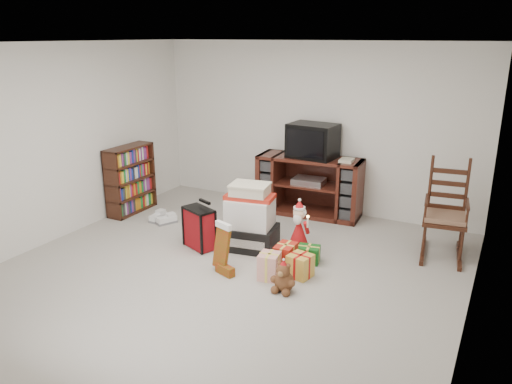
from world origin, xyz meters
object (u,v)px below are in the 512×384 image
sneaker_pair (162,219)px  gift_cluster (291,261)px  gift_pile (250,221)px  teddy_bear (284,279)px  rocking_chair (445,221)px  santa_figurine (299,232)px  red_suitcase (199,228)px  bookshelf (131,181)px  mrs_claus_figurine (256,222)px  crt_television (313,141)px  tv_stand (309,186)px

sneaker_pair → gift_cluster: (2.26, -0.56, 0.07)m
gift_pile → teddy_bear: 1.19m
rocking_chair → santa_figurine: rocking_chair is taller
sneaker_pair → teddy_bear: bearing=-12.6°
red_suitcase → sneaker_pair: red_suitcase is taller
gift_pile → gift_cluster: gift_pile is taller
bookshelf → red_suitcase: (1.67, -0.67, -0.22)m
santa_figurine → sneaker_pair: santa_figurine is taller
teddy_bear → santa_figurine: santa_figurine is taller
teddy_bear → sneaker_pair: (-2.39, 1.03, -0.09)m
rocking_chair → sneaker_pair: size_ratio=3.35×
rocking_chair → sneaker_pair: 3.81m
bookshelf → sneaker_pair: bearing=-12.8°
gift_pile → red_suitcase: bearing=-162.0°
gift_pile → mrs_claus_figurine: (-0.06, 0.25, -0.11)m
rocking_chair → crt_television: (-1.96, 0.57, 0.70)m
rocking_chair → mrs_claus_figurine: 2.34m
santa_figurine → red_suitcase: bearing=-157.1°
gift_cluster → bookshelf: bearing=166.4°
santa_figurine → crt_television: bearing=105.7°
teddy_bear → red_suitcase: bearing=159.6°
tv_stand → gift_cluster: bearing=-77.7°
rocking_chair → gift_pile: bearing=-163.6°
rocking_chair → gift_cluster: size_ratio=1.49×
red_suitcase → mrs_claus_figurine: 0.75m
teddy_bear → mrs_claus_figurine: bearing=130.0°
sneaker_pair → crt_television: crt_television is taller
mrs_claus_figurine → gift_cluster: 0.99m
santa_figurine → mrs_claus_figurine: (-0.64, 0.07, -0.01)m
santa_figurine → mrs_claus_figurine: size_ratio=1.03×
santa_figurine → gift_cluster: bearing=-75.8°
red_suitcase → sneaker_pair: 1.13m
tv_stand → bookshelf: size_ratio=1.54×
gift_pile → sneaker_pair: bearing=162.4°
red_suitcase → gift_cluster: 1.29m
mrs_claus_figurine → gift_cluster: (0.77, -0.60, -0.13)m
gift_pile → crt_television: bearing=72.5°
santa_figurine → crt_television: 1.63m
rocking_chair → bookshelf: bearing=-179.7°
teddy_bear → tv_stand: bearing=105.8°
sneaker_pair → bookshelf: bearing=177.9°
mrs_claus_figurine → sneaker_pair: (-1.49, -0.04, -0.20)m
gift_pile → crt_television: crt_television is taller
gift_pile → mrs_claus_figurine: bearing=92.6°
tv_stand → red_suitcase: size_ratio=2.52×
rocking_chair → red_suitcase: rocking_chair is taller
tv_stand → mrs_claus_figurine: size_ratio=2.38×
tv_stand → mrs_claus_figurine: 1.30m
rocking_chair → mrs_claus_figurine: bearing=-169.9°
gift_pile → mrs_claus_figurine: gift_pile is taller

